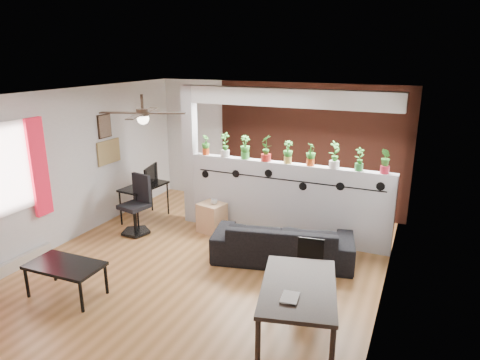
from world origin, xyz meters
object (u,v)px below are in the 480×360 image
at_px(potted_plant_3, 266,147).
at_px(folding_chair, 309,266).
at_px(dining_table, 298,292).
at_px(potted_plant_6, 335,154).
at_px(coffee_table, 65,267).
at_px(potted_plant_8, 386,160).
at_px(potted_plant_2, 245,147).
at_px(cube_shelf, 212,218).
at_px(potted_plant_5, 311,154).
at_px(sofa, 283,242).
at_px(office_chair, 137,208).
at_px(potted_plant_0, 206,144).
at_px(potted_plant_7, 360,158).
at_px(ceiling_fan, 143,115).
at_px(cup, 214,202).
at_px(computer_desk, 144,189).
at_px(potted_plant_1, 225,144).
at_px(potted_plant_4, 288,151).

relative_size(potted_plant_3, folding_chair, 0.54).
distance_m(potted_plant_3, dining_table, 3.23).
distance_m(potted_plant_6, coffee_table, 4.36).
relative_size(potted_plant_3, potted_plant_8, 1.19).
bearing_deg(potted_plant_2, cube_shelf, -146.34).
relative_size(potted_plant_6, cube_shelf, 0.83).
relative_size(potted_plant_5, sofa, 0.19).
relative_size(potted_plant_2, coffee_table, 0.41).
xyz_separation_m(potted_plant_5, office_chair, (-2.90, -0.94, -1.09)).
relative_size(potted_plant_0, potted_plant_8, 0.92).
height_order(potted_plant_2, potted_plant_7, potted_plant_2).
bearing_deg(potted_plant_0, ceiling_fan, -90.64).
height_order(potted_plant_2, cube_shelf, potted_plant_2).
bearing_deg(cup, computer_desk, 180.00).
xyz_separation_m(potted_plant_3, potted_plant_8, (1.97, -0.00, -0.04)).
bearing_deg(potted_plant_1, potted_plant_6, 0.00).
bearing_deg(folding_chair, office_chair, 164.32).
distance_m(ceiling_fan, sofa, 2.87).
distance_m(potted_plant_6, sofa, 1.66).
distance_m(potted_plant_2, cube_shelf, 1.44).
bearing_deg(potted_plant_2, potted_plant_5, 0.00).
height_order(ceiling_fan, potted_plant_3, ceiling_fan).
bearing_deg(coffee_table, potted_plant_8, 39.81).
distance_m(potted_plant_5, computer_desk, 3.32).
xyz_separation_m(potted_plant_1, folding_chair, (2.11, -1.90, -1.06)).
distance_m(potted_plant_0, cube_shelf, 1.35).
relative_size(potted_plant_2, dining_table, 0.28).
bearing_deg(computer_desk, sofa, -10.51).
distance_m(potted_plant_3, potted_plant_4, 0.40).
height_order(potted_plant_4, potted_plant_6, potted_plant_6).
xyz_separation_m(sofa, computer_desk, (-3.02, 0.56, 0.33)).
height_order(potted_plant_3, potted_plant_7, potted_plant_3).
bearing_deg(ceiling_fan, potted_plant_1, 77.02).
distance_m(potted_plant_4, coffee_table, 3.87).
height_order(potted_plant_2, potted_plant_6, potted_plant_6).
relative_size(potted_plant_2, folding_chair, 0.47).
bearing_deg(potted_plant_1, folding_chair, -41.96).
distance_m(potted_plant_4, potted_plant_7, 1.19).
xyz_separation_m(cube_shelf, folding_chair, (2.23, -1.56, 0.25)).
bearing_deg(cup, cube_shelf, 180.00).
relative_size(potted_plant_6, sofa, 0.22).
height_order(potted_plant_0, computer_desk, potted_plant_0).
xyz_separation_m(potted_plant_7, dining_table, (-0.16, -2.74, -0.91)).
distance_m(potted_plant_0, coffee_table, 3.30).
distance_m(potted_plant_8, dining_table, 2.94).
xyz_separation_m(potted_plant_5, potted_plant_8, (1.18, -0.00, 0.01)).
relative_size(cup, dining_table, 0.08).
height_order(potted_plant_4, sofa, potted_plant_4).
distance_m(potted_plant_8, coffee_table, 4.91).
relative_size(cube_shelf, computer_desk, 0.54).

